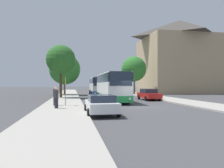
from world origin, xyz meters
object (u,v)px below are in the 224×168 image
Objects in this scene: parked_car_right_near at (149,94)px; tree_right_near at (134,69)px; pedestrian_waiting_far at (56,98)px; tree_left_near at (61,60)px; pedestrian_waiting_near at (55,96)px; bus_front at (112,87)px; parked_car_left_curb at (101,104)px; bus_stop_sign at (65,88)px; tree_left_far at (65,69)px; bus_middle at (98,86)px.

parked_car_right_near is 0.60× the size of tree_right_near.
pedestrian_waiting_far is 0.22× the size of tree_left_near.
pedestrian_waiting_near is 2.51m from pedestrian_waiting_far.
tree_left_near is (-11.91, 5.45, 5.04)m from parked_car_right_near.
pedestrian_waiting_near is (-6.45, -5.59, -0.81)m from bus_front.
parked_car_left_curb is 6.31m from bus_stop_sign.
tree_right_near is at bearing 3.75° from tree_left_far.
bus_stop_sign is 0.34× the size of tree_left_near.
bus_middle is 7.32m from tree_left_far.
tree_left_far reaches higher than pedestrian_waiting_near.
parked_car_right_near is at bearing -65.27° from bus_middle.
bus_front is 1.43× the size of tree_left_near.
bus_middle reaches higher than pedestrian_waiting_near.
pedestrian_waiting_far is (-11.51, -9.41, 0.22)m from parked_car_right_near.
tree_left_near is at bearing 100.99° from parked_car_left_curb.
pedestrian_waiting_near is at bearing -122.12° from tree_right_near.
parked_car_left_curb is at bearing -94.92° from bus_middle.
tree_left_far is (-6.27, 16.24, 3.18)m from bus_front.
pedestrian_waiting_far is 0.22× the size of tree_left_far.
tree_right_near is at bearing 23.29° from bus_middle.
bus_middle is 3.82× the size of bus_stop_sign.
pedestrian_waiting_near is 0.23× the size of tree_right_near.
pedestrian_waiting_far is 24.65m from tree_left_far.
parked_car_right_near reaches higher than parked_car_left_curb.
bus_middle is at bearing 74.83° from bus_stop_sign.
tree_left_far is at bearing -147.00° from pedestrian_waiting_far.
pedestrian_waiting_far is 29.17m from tree_right_near.
bus_front is 2.43× the size of parked_car_left_curb.
bus_middle is at bearing -162.59° from pedestrian_waiting_far.
parked_car_right_near is 14.87m from pedestrian_waiting_far.
pedestrian_waiting_near is at bearing -140.35° from pedestrian_waiting_far.
bus_middle is at bearing -157.88° from tree_right_near.
tree_left_near reaches higher than parked_car_right_near.
bus_stop_sign is 22.29m from tree_left_far.
bus_stop_sign is at bearing -132.89° from bus_front.
pedestrian_waiting_far is (-6.15, -8.08, -0.84)m from bus_front.
bus_middle is 1.31× the size of tree_right_near.
pedestrian_waiting_near is (-3.62, 5.84, 0.30)m from parked_car_left_curb.
bus_stop_sign is at bearing -87.93° from tree_left_far.
pedestrian_waiting_near reaches higher than parked_car_right_near.
bus_stop_sign reaches higher than parked_car_left_curb.
pedestrian_waiting_near is at bearing -90.47° from tree_left_far.
parked_car_left_curb is at bearing -113.48° from pedestrian_waiting_near.
pedestrian_waiting_far is at bearing -138.29° from pedestrian_waiting_near.
tree_right_near is (10.66, 28.59, 4.58)m from parked_car_left_curb.
bus_middle is 5.97× the size of pedestrian_waiting_far.
bus_front reaches higher than parked_car_right_near.
parked_car_right_near is at bearing 56.76° from parked_car_left_curb.
bus_front is at bearing -68.88° from tree_left_far.
pedestrian_waiting_far reaches higher than parked_car_right_near.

